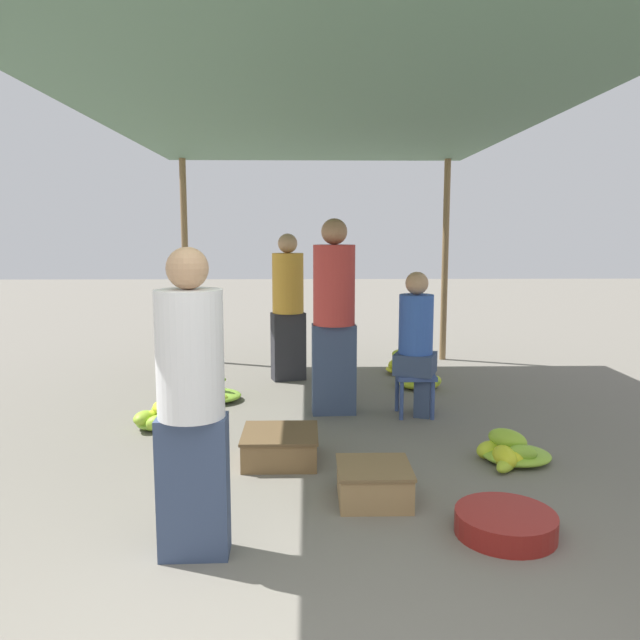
{
  "coord_description": "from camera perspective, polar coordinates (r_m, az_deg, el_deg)",
  "views": [
    {
      "loc": [
        -0.11,
        -2.02,
        1.61
      ],
      "look_at": [
        0.0,
        3.21,
        0.88
      ],
      "focal_mm": 35.0,
      "sensor_mm": 36.0,
      "label": 1
    }
  ],
  "objects": [
    {
      "name": "canopy_tarp",
      "position": [
        5.17,
        0.03,
        18.29
      ],
      "size": [
        3.67,
        5.94,
        0.04
      ],
      "primitive_type": "cube",
      "color": "#567A60",
      "rests_on": "canopy_post_front_left"
    },
    {
      "name": "vendor_seated",
      "position": [
        5.55,
        8.9,
        -2.01
      ],
      "size": [
        0.44,
        0.44,
        1.28
      ],
      "color": "#384766",
      "rests_on": "ground"
    },
    {
      "name": "banana_pile_right_1",
      "position": [
        7.29,
        7.81,
        -3.86
      ],
      "size": [
        0.51,
        0.43,
        0.29
      ],
      "color": "#87BA34",
      "rests_on": "ground"
    },
    {
      "name": "crate_mid",
      "position": [
        3.91,
        4.95,
        -14.64
      ],
      "size": [
        0.44,
        0.44,
        0.22
      ],
      "color": "#9E7A4C",
      "rests_on": "ground"
    },
    {
      "name": "shopper_walking_mid",
      "position": [
        6.83,
        -2.94,
        1.4
      ],
      "size": [
        0.42,
        0.42,
        1.61
      ],
      "color": "#2D2D33",
      "rests_on": "ground"
    },
    {
      "name": "vendor_foreground",
      "position": [
        3.14,
        -11.69,
        -7.17
      ],
      "size": [
        0.35,
        0.34,
        1.55
      ],
      "color": "#384766",
      "rests_on": "ground"
    },
    {
      "name": "canopy_post_back_right",
      "position": [
        8.06,
        11.36,
        5.29
      ],
      "size": [
        0.08,
        0.08,
        2.52
      ],
      "primitive_type": "cylinder",
      "color": "olive",
      "rests_on": "ground"
    },
    {
      "name": "banana_pile_right_2",
      "position": [
        4.7,
        17.09,
        -11.56
      ],
      "size": [
        0.55,
        0.52,
        0.23
      ],
      "color": "#ABC92E",
      "rests_on": "ground"
    },
    {
      "name": "canopy_post_back_left",
      "position": [
        8.01,
        -12.22,
        5.25
      ],
      "size": [
        0.08,
        0.08,
        2.52
      ],
      "primitive_type": "cylinder",
      "color": "olive",
      "rests_on": "ground"
    },
    {
      "name": "crate_near",
      "position": [
        4.54,
        -3.65,
        -11.44
      ],
      "size": [
        0.54,
        0.54,
        0.22
      ],
      "color": "brown",
      "rests_on": "ground"
    },
    {
      "name": "basin_black",
      "position": [
        3.67,
        16.6,
        -17.4
      ],
      "size": [
        0.54,
        0.54,
        0.13
      ],
      "color": "maroon",
      "rests_on": "ground"
    },
    {
      "name": "stool",
      "position": [
        5.62,
        8.66,
        -5.57
      ],
      "size": [
        0.34,
        0.34,
        0.38
      ],
      "color": "#384C84",
      "rests_on": "ground"
    },
    {
      "name": "banana_pile_left_1",
      "position": [
        6.18,
        -9.93,
        -6.54
      ],
      "size": [
        0.58,
        0.79,
        0.28
      ],
      "color": "#8EBD33",
      "rests_on": "ground"
    },
    {
      "name": "banana_pile_left_0",
      "position": [
        5.4,
        -14.39,
        -8.7
      ],
      "size": [
        0.44,
        0.47,
        0.24
      ],
      "color": "#97C131",
      "rests_on": "ground"
    },
    {
      "name": "banana_pile_right_0",
      "position": [
        6.63,
        9.07,
        -5.58
      ],
      "size": [
        0.52,
        0.48,
        0.17
      ],
      "color": "#91BE32",
      "rests_on": "ground"
    },
    {
      "name": "shopper_walking_far",
      "position": [
        5.52,
        1.29,
        0.56
      ],
      "size": [
        0.4,
        0.38,
        1.74
      ],
      "color": "#384766",
      "rests_on": "ground"
    }
  ]
}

